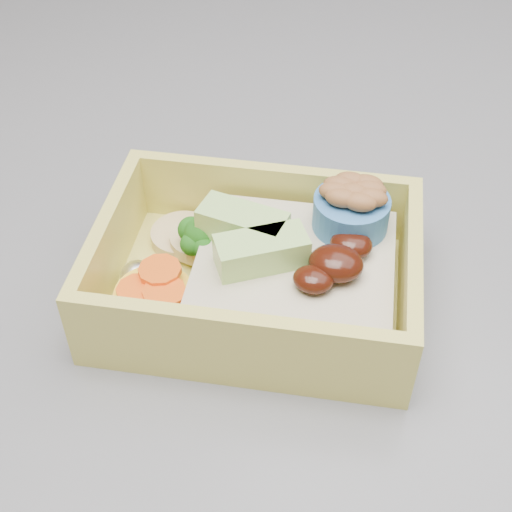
# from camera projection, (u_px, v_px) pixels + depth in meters

# --- Properties ---
(island) EXTENTS (1.24, 0.84, 0.92)m
(island) POSITION_uv_depth(u_px,v_px,m) (118.00, 480.00, 0.86)
(island) COLOR brown
(island) RESTS_ON ground
(bento_box) EXTENTS (0.20, 0.16, 0.07)m
(bento_box) POSITION_uv_depth(u_px,v_px,m) (267.00, 269.00, 0.44)
(bento_box) COLOR #D5C957
(bento_box) RESTS_ON island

